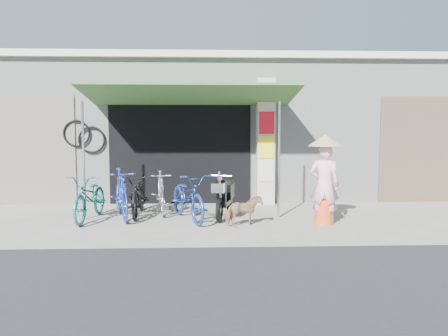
{
  "coord_description": "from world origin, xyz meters",
  "views": [
    {
      "loc": [
        -0.56,
        -7.99,
        1.79
      ],
      "look_at": [
        -0.2,
        1.0,
        1.0
      ],
      "focal_mm": 35.0,
      "sensor_mm": 36.0,
      "label": 1
    }
  ],
  "objects_px": {
    "bike_teal": "(90,197)",
    "moped": "(225,196)",
    "bike_silver": "(161,192)",
    "nun": "(324,180)",
    "street_dog": "(244,211)",
    "bike_blue": "(121,194)",
    "bike_black": "(139,195)",
    "bike_navy": "(188,197)"
  },
  "relations": [
    {
      "from": "bike_silver",
      "to": "bike_blue",
      "type": "bearing_deg",
      "value": -151.93
    },
    {
      "from": "moped",
      "to": "bike_teal",
      "type": "bearing_deg",
      "value": -162.07
    },
    {
      "from": "bike_silver",
      "to": "nun",
      "type": "height_order",
      "value": "nun"
    },
    {
      "from": "bike_navy",
      "to": "street_dog",
      "type": "distance_m",
      "value": 1.23
    },
    {
      "from": "nun",
      "to": "bike_silver",
      "type": "bearing_deg",
      "value": -4.8
    },
    {
      "from": "bike_teal",
      "to": "bike_black",
      "type": "relative_size",
      "value": 1.05
    },
    {
      "from": "bike_blue",
      "to": "bike_navy",
      "type": "xyz_separation_m",
      "value": [
        1.35,
        -0.22,
        -0.03
      ]
    },
    {
      "from": "moped",
      "to": "bike_silver",
      "type": "bearing_deg",
      "value": 175.19
    },
    {
      "from": "bike_silver",
      "to": "bike_navy",
      "type": "xyz_separation_m",
      "value": [
        0.62,
        -0.77,
        0.01
      ]
    },
    {
      "from": "bike_silver",
      "to": "street_dog",
      "type": "relative_size",
      "value": 2.24
    },
    {
      "from": "bike_teal",
      "to": "nun",
      "type": "distance_m",
      "value": 4.58
    },
    {
      "from": "bike_silver",
      "to": "bike_navy",
      "type": "height_order",
      "value": "bike_navy"
    },
    {
      "from": "bike_teal",
      "to": "moped",
      "type": "height_order",
      "value": "moped"
    },
    {
      "from": "bike_navy",
      "to": "moped",
      "type": "relative_size",
      "value": 1.11
    },
    {
      "from": "bike_silver",
      "to": "street_dog",
      "type": "bearing_deg",
      "value": -48.2
    },
    {
      "from": "bike_teal",
      "to": "street_dog",
      "type": "height_order",
      "value": "bike_teal"
    },
    {
      "from": "bike_black",
      "to": "bike_blue",
      "type": "bearing_deg",
      "value": -141.41
    },
    {
      "from": "bike_silver",
      "to": "bike_black",
      "type": "bearing_deg",
      "value": -154.9
    },
    {
      "from": "bike_silver",
      "to": "bike_teal",
      "type": "bearing_deg",
      "value": -161.68
    },
    {
      "from": "street_dog",
      "to": "bike_blue",
      "type": "bearing_deg",
      "value": 48.54
    },
    {
      "from": "bike_teal",
      "to": "street_dog",
      "type": "distance_m",
      "value": 3.07
    },
    {
      "from": "moped",
      "to": "bike_blue",
      "type": "bearing_deg",
      "value": -164.01
    },
    {
      "from": "bike_blue",
      "to": "bike_black",
      "type": "height_order",
      "value": "bike_blue"
    },
    {
      "from": "bike_teal",
      "to": "nun",
      "type": "relative_size",
      "value": 1.03
    },
    {
      "from": "bike_navy",
      "to": "moped",
      "type": "distance_m",
      "value": 0.82
    },
    {
      "from": "bike_silver",
      "to": "moped",
      "type": "height_order",
      "value": "moped"
    },
    {
      "from": "bike_black",
      "to": "nun",
      "type": "relative_size",
      "value": 0.98
    },
    {
      "from": "bike_navy",
      "to": "bike_teal",
      "type": "bearing_deg",
      "value": 156.17
    },
    {
      "from": "nun",
      "to": "bike_blue",
      "type": "bearing_deg",
      "value": 6.43
    },
    {
      "from": "bike_silver",
      "to": "bike_navy",
      "type": "relative_size",
      "value": 0.85
    },
    {
      "from": "bike_blue",
      "to": "street_dog",
      "type": "height_order",
      "value": "bike_blue"
    },
    {
      "from": "moped",
      "to": "bike_black",
      "type": "bearing_deg",
      "value": -171.83
    },
    {
      "from": "street_dog",
      "to": "nun",
      "type": "bearing_deg",
      "value": -108.05
    },
    {
      "from": "bike_silver",
      "to": "bike_navy",
      "type": "distance_m",
      "value": 0.98
    },
    {
      "from": "bike_navy",
      "to": "nun",
      "type": "bearing_deg",
      "value": -31.59
    },
    {
      "from": "bike_black",
      "to": "moped",
      "type": "height_order",
      "value": "moped"
    },
    {
      "from": "bike_black",
      "to": "street_dog",
      "type": "distance_m",
      "value": 2.37
    },
    {
      "from": "bike_black",
      "to": "street_dog",
      "type": "height_order",
      "value": "bike_black"
    },
    {
      "from": "bike_black",
      "to": "street_dog",
      "type": "xyz_separation_m",
      "value": [
        2.1,
        -1.08,
        -0.15
      ]
    },
    {
      "from": "street_dog",
      "to": "bike_silver",
      "type": "bearing_deg",
      "value": 27.98
    },
    {
      "from": "bike_black",
      "to": "bike_navy",
      "type": "bearing_deg",
      "value": -26.8
    },
    {
      "from": "bike_black",
      "to": "nun",
      "type": "height_order",
      "value": "nun"
    }
  ]
}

